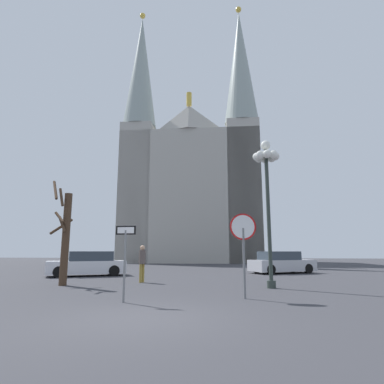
# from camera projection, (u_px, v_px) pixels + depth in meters

# --- Properties ---
(ground_plane) EXTENTS (120.00, 120.00, 0.00)m
(ground_plane) POSITION_uv_depth(u_px,v_px,m) (142.00, 318.00, 7.31)
(ground_plane) COLOR #38383D
(cathedral) EXTENTS (18.26, 13.12, 35.43)m
(cathedral) POSITION_uv_depth(u_px,v_px,m) (192.00, 182.00, 45.02)
(cathedral) COLOR #ADA89E
(cathedral) RESTS_ON ground
(stop_sign) EXTENTS (0.87, 0.21, 2.73)m
(stop_sign) POSITION_uv_depth(u_px,v_px,m) (243.00, 237.00, 10.63)
(stop_sign) COLOR slate
(stop_sign) RESTS_ON ground
(one_way_arrow_sign) EXTENTS (0.63, 0.07, 2.26)m
(one_way_arrow_sign) POSITION_uv_depth(u_px,v_px,m) (125.00, 253.00, 9.78)
(one_way_arrow_sign) COLOR slate
(one_way_arrow_sign) RESTS_ON ground
(street_lamp) EXTENTS (1.16, 1.16, 6.30)m
(street_lamp) POSITION_uv_depth(u_px,v_px,m) (267.00, 175.00, 14.01)
(street_lamp) COLOR #2D3833
(street_lamp) RESTS_ON ground
(bare_tree) EXTENTS (1.06, 1.65, 4.76)m
(bare_tree) POSITION_uv_depth(u_px,v_px,m) (65.00, 234.00, 14.59)
(bare_tree) COLOR #473323
(bare_tree) RESTS_ON ground
(parked_car_near_silver) EXTENTS (4.72, 3.60, 1.46)m
(parked_car_near_silver) POSITION_uv_depth(u_px,v_px,m) (281.00, 263.00, 22.01)
(parked_car_near_silver) COLOR #B7B7BC
(parked_car_near_silver) RESTS_ON ground
(parked_car_far_white) EXTENTS (4.86, 3.68, 1.47)m
(parked_car_far_white) POSITION_uv_depth(u_px,v_px,m) (88.00, 264.00, 19.71)
(parked_car_far_white) COLOR silver
(parked_car_far_white) RESTS_ON ground
(pedestrian_walking) EXTENTS (0.32, 0.32, 1.77)m
(pedestrian_walking) POSITION_uv_depth(u_px,v_px,m) (142.00, 260.00, 15.71)
(pedestrian_walking) COLOR olive
(pedestrian_walking) RESTS_ON ground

